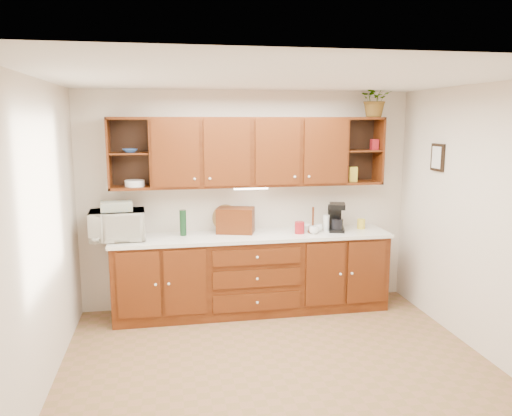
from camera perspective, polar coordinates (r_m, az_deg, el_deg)
name	(u,v)px	position (r m, az deg, el deg)	size (l,w,h in m)	color
floor	(279,369)	(4.83, 2.68, -17.86)	(4.00, 4.00, 0.00)	brown
ceiling	(282,78)	(4.28, 2.98, 14.62)	(4.00, 4.00, 0.00)	white
back_wall	(248,200)	(6.06, -0.93, 0.95)	(4.00, 4.00, 0.00)	beige
left_wall	(38,241)	(4.38, -23.61, -3.43)	(3.50, 3.50, 0.00)	beige
right_wall	(486,223)	(5.20, 24.84, -1.52)	(3.50, 3.50, 0.00)	beige
base_cabinets	(252,274)	(5.97, -0.43, -7.59)	(3.20, 0.60, 0.90)	#391506
countertop	(252,236)	(5.83, -0.42, -3.22)	(3.24, 0.64, 0.04)	silver
upper_cabinets	(251,152)	(5.84, -0.59, 6.46)	(3.20, 0.33, 0.80)	#391506
undercabinet_light	(251,188)	(5.82, -0.59, 2.27)	(0.40, 0.05, 0.03)	white
framed_picture	(438,157)	(5.87, 20.05, 5.45)	(0.03, 0.24, 0.30)	black
wicker_basket	(117,234)	(5.72, -15.55, -2.91)	(0.24, 0.24, 0.15)	olive
microwave	(117,225)	(5.75, -15.55, -1.90)	(0.60, 0.40, 0.33)	beige
towel_stack	(117,206)	(5.71, -15.65, 0.21)	(0.34, 0.25, 0.10)	tan
wine_bottle	(183,223)	(5.80, -8.34, -1.68)	(0.08, 0.08, 0.30)	black
woven_tray	(226,230)	(6.03, -3.48, -2.51)	(0.32, 0.32, 0.02)	olive
bread_box	(236,220)	(5.89, -2.35, -1.41)	(0.43, 0.27, 0.30)	#391506
mug_tree	(313,228)	(5.96, 6.51, -2.33)	(0.29, 0.28, 0.31)	#391506
canister_red	(300,228)	(5.88, 5.00, -2.25)	(0.11, 0.11, 0.14)	maroon
canister_white	(326,223)	(6.06, 8.03, -1.70)	(0.08, 0.08, 0.19)	white
canister_yellow	(361,224)	(6.25, 11.92, -1.79)	(0.10, 0.10, 0.12)	gold
coffee_maker	(336,218)	(6.05, 9.17, -1.09)	(0.24, 0.28, 0.34)	black
bowl_stack	(130,151)	(5.74, -14.22, 6.37)	(0.17, 0.17, 0.04)	#2A519A
plate_stack	(135,183)	(5.77, -13.69, 2.76)	(0.22, 0.22, 0.07)	white
pantry_box_yellow	(353,174)	(6.19, 11.00, 3.83)	(0.10, 0.08, 0.18)	gold
pantry_box_red	(374,145)	(6.24, 13.38, 7.07)	(0.08, 0.07, 0.13)	maroon
potted_plant	(375,99)	(6.20, 13.50, 12.06)	(0.39, 0.33, 0.43)	#999999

